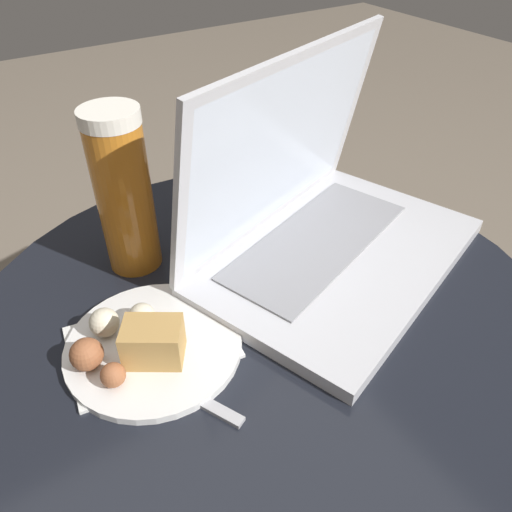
{
  "coord_description": "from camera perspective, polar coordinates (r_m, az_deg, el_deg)",
  "views": [
    {
      "loc": [
        -0.24,
        -0.35,
        0.92
      ],
      "look_at": [
        0.0,
        0.02,
        0.57
      ],
      "focal_mm": 35.0,
      "sensor_mm": 36.0,
      "label": 1
    }
  ],
  "objects": [
    {
      "name": "ground_plane",
      "position": [
        1.01,
        0.63,
        -27.1
      ],
      "size": [
        6.0,
        6.0,
        0.0
      ],
      "primitive_type": "plane",
      "color": "#726656"
    },
    {
      "name": "laptop",
      "position": [
        0.65,
        7.37,
        4.03
      ],
      "size": [
        0.43,
        0.36,
        0.26
      ],
      "color": "silver",
      "rests_on": "table"
    },
    {
      "name": "table",
      "position": [
        0.69,
        0.84,
        -14.32
      ],
      "size": [
        0.7,
        0.7,
        0.5
      ],
      "color": "black",
      "rests_on": "ground_plane"
    },
    {
      "name": "fork",
      "position": [
        0.54,
        -12.04,
        -12.95
      ],
      "size": [
        0.1,
        0.18,
        0.0
      ],
      "color": "#B2B2B7",
      "rests_on": "table"
    },
    {
      "name": "napkin",
      "position": [
        0.57,
        -11.86,
        -9.62
      ],
      "size": [
        0.19,
        0.15,
        0.0
      ],
      "color": "white",
      "rests_on": "table"
    },
    {
      "name": "beer_glass",
      "position": [
        0.62,
        -14.89,
        6.98
      ],
      "size": [
        0.07,
        0.07,
        0.21
      ],
      "color": "#C6701E",
      "rests_on": "table"
    },
    {
      "name": "snack_plate",
      "position": [
        0.55,
        -12.61,
        -9.73
      ],
      "size": [
        0.19,
        0.19,
        0.05
      ],
      "color": "white",
      "rests_on": "table"
    }
  ]
}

